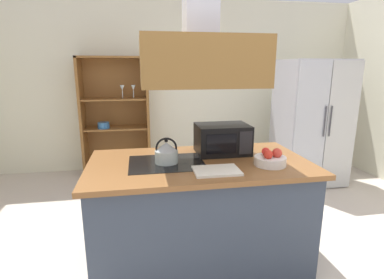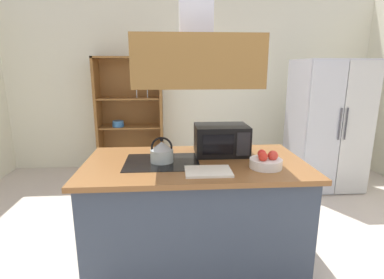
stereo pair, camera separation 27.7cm
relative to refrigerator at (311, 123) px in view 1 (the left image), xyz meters
The scene contains 9 objects.
wall_back 2.16m from the refrigerator, 147.94° to the left, with size 6.00×0.12×2.70m, color #EDEACB.
kitchen_island 2.53m from the refrigerator, 141.23° to the right, with size 1.80×0.99×0.90m.
range_hood 2.65m from the refrigerator, 141.22° to the right, with size 0.90×0.70×1.19m.
refrigerator is the anchor object (origin of this frame).
dish_cabinet 2.92m from the refrigerator, 162.03° to the left, with size 1.03×0.40×1.81m.
kettle 2.71m from the refrigerator, 144.81° to the right, with size 0.19×0.19×0.21m.
cutting_board 2.62m from the refrigerator, 135.53° to the right, with size 0.34×0.24×0.02m, color white.
microwave 2.18m from the refrigerator, 141.29° to the right, with size 0.46×0.35×0.26m.
fruit_bowl 2.26m from the refrigerator, 128.80° to the right, with size 0.25×0.25×0.14m.
Camera 1 is at (-0.62, -1.98, 1.66)m, focal length 28.02 mm.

